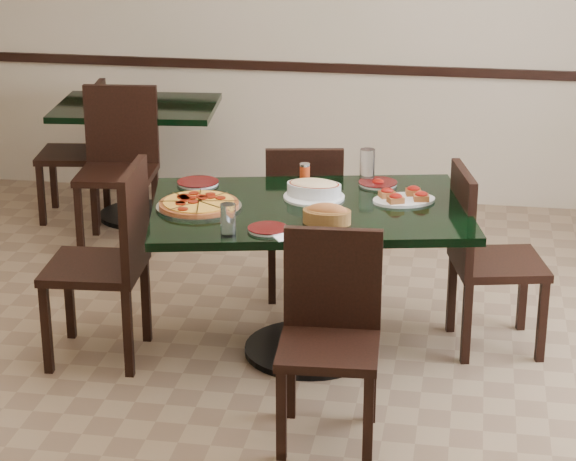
% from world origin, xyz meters
% --- Properties ---
extents(floor, '(5.50, 5.50, 0.00)m').
position_xyz_m(floor, '(0.00, 0.00, 0.00)').
color(floor, brown).
rests_on(floor, ground).
extents(room_shell, '(5.50, 5.50, 5.50)m').
position_xyz_m(room_shell, '(1.02, 1.73, 1.17)').
color(room_shell, silver).
rests_on(room_shell, floor).
extents(main_table, '(1.62, 1.22, 0.75)m').
position_xyz_m(main_table, '(0.13, 0.32, 0.57)').
color(main_table, black).
rests_on(main_table, floor).
extents(back_table, '(1.07, 0.83, 0.75)m').
position_xyz_m(back_table, '(-1.25, 2.12, 0.52)').
color(back_table, black).
rests_on(back_table, floor).
extents(chair_far, '(0.47, 0.47, 0.86)m').
position_xyz_m(chair_far, '(-0.00, 1.00, 0.48)').
color(chair_far, black).
rests_on(chair_far, floor).
extents(chair_near, '(0.43, 0.43, 0.87)m').
position_xyz_m(chair_near, '(0.33, -0.40, 0.48)').
color(chair_near, black).
rests_on(chair_near, floor).
extents(chair_right, '(0.50, 0.50, 0.90)m').
position_xyz_m(chair_right, '(0.93, 0.53, 0.50)').
color(chair_right, black).
rests_on(chair_right, floor).
extents(chair_left, '(0.48, 0.48, 0.95)m').
position_xyz_m(chair_left, '(-0.77, 0.12, 0.54)').
color(chair_left, black).
rests_on(chair_left, floor).
extents(back_chair_near, '(0.49, 0.49, 0.95)m').
position_xyz_m(back_chair_near, '(-1.23, 1.66, 0.54)').
color(back_chair_near, black).
rests_on(back_chair_near, floor).
extents(back_chair_left, '(0.46, 0.46, 0.88)m').
position_xyz_m(back_chair_left, '(-1.59, 2.07, 0.49)').
color(back_chair_left, black).
rests_on(back_chair_left, floor).
extents(pepperoni_pizza, '(0.40, 0.40, 0.04)m').
position_xyz_m(pepperoni_pizza, '(-0.37, 0.21, 0.77)').
color(pepperoni_pizza, silver).
rests_on(pepperoni_pizza, main_table).
extents(lasagna_casserole, '(0.29, 0.29, 0.09)m').
position_xyz_m(lasagna_casserole, '(0.13, 0.44, 0.80)').
color(lasagna_casserole, silver).
rests_on(lasagna_casserole, main_table).
extents(bread_basket, '(0.22, 0.16, 0.09)m').
position_xyz_m(bread_basket, '(0.24, 0.10, 0.79)').
color(bread_basket, brown).
rests_on(bread_basket, main_table).
extents(bruschetta_platter, '(0.35, 0.30, 0.05)m').
position_xyz_m(bruschetta_platter, '(0.56, 0.46, 0.77)').
color(bruschetta_platter, silver).
rests_on(bruschetta_platter, main_table).
extents(side_plate_near, '(0.18, 0.18, 0.02)m').
position_xyz_m(side_plate_near, '(0.00, -0.04, 0.76)').
color(side_plate_near, silver).
rests_on(side_plate_near, main_table).
extents(side_plate_far_r, '(0.19, 0.19, 0.03)m').
position_xyz_m(side_plate_far_r, '(0.41, 0.70, 0.76)').
color(side_plate_far_r, silver).
rests_on(side_plate_far_r, main_table).
extents(side_plate_far_l, '(0.21, 0.21, 0.02)m').
position_xyz_m(side_plate_far_l, '(-0.46, 0.56, 0.76)').
color(side_plate_far_l, silver).
rests_on(side_plate_far_l, main_table).
extents(napkin_setting, '(0.19, 0.19, 0.01)m').
position_xyz_m(napkin_setting, '(0.10, -0.08, 0.75)').
color(napkin_setting, white).
rests_on(napkin_setting, main_table).
extents(water_glass_a, '(0.07, 0.07, 0.16)m').
position_xyz_m(water_glass_a, '(0.35, 0.77, 0.83)').
color(water_glass_a, silver).
rests_on(water_glass_a, main_table).
extents(water_glass_b, '(0.07, 0.07, 0.14)m').
position_xyz_m(water_glass_b, '(-0.15, -0.13, 0.82)').
color(water_glass_b, silver).
rests_on(water_glass_b, main_table).
extents(pepper_shaker, '(0.05, 0.05, 0.09)m').
position_xyz_m(pepper_shaker, '(0.05, 0.70, 0.80)').
color(pepper_shaker, red).
rests_on(pepper_shaker, main_table).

